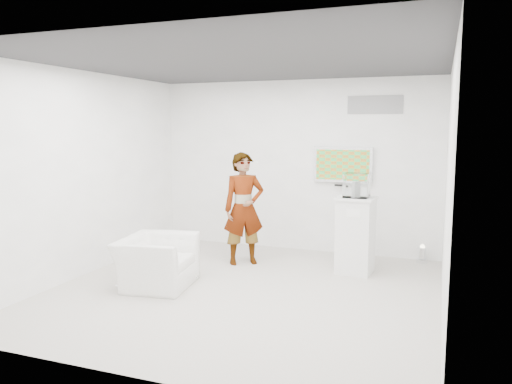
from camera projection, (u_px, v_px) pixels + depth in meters
room at (243, 180)px, 6.50m from camera, size 5.01×5.01×3.00m
tv at (343, 165)px, 8.48m from camera, size 1.00×0.08×0.60m
logo_decal at (375, 105)px, 8.21m from camera, size 0.90×0.02×0.30m
person at (244, 209)px, 7.95m from camera, size 0.78×0.72×1.79m
armchair at (157, 262)px, 6.89m from camera, size 1.06×1.17×0.68m
pedestal at (356, 235)px, 7.49m from camera, size 0.60×0.60×1.15m
floor_uplight at (422, 254)px, 8.09m from camera, size 0.24×0.24×0.28m
vitrine at (357, 185)px, 7.39m from camera, size 0.36×0.36×0.36m
console at (357, 189)px, 7.40m from camera, size 0.12×0.18×0.24m
wii_remote at (257, 163)px, 8.06m from camera, size 0.08×0.13×0.03m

